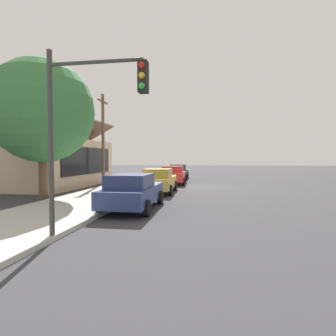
{
  "coord_description": "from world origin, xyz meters",
  "views": [
    {
      "loc": [
        -21.55,
        -0.77,
        2.3
      ],
      "look_at": [
        0.76,
        2.92,
        1.44
      ],
      "focal_mm": 29.21,
      "sensor_mm": 36.0,
      "label": 1
    }
  ],
  "objects": [
    {
      "name": "traffic_light_main",
      "position": [
        -14.73,
        2.54,
        3.49
      ],
      "size": [
        0.37,
        2.79,
        5.2
      ],
      "color": "#383833",
      "rests_on": "ground"
    },
    {
      "name": "storefront_building",
      "position": [
        -1.24,
        11.98,
        2.0
      ],
      "size": [
        10.71,
        6.32,
        5.45
      ],
      "color": "#CCB293",
      "rests_on": "ground"
    },
    {
      "name": "car_navy",
      "position": [
        -9.95,
        2.73,
        0.82
      ],
      "size": [
        4.68,
        2.14,
        1.59
      ],
      "rotation": [
        0.0,
        0.0,
        0.01
      ],
      "color": "navy",
      "rests_on": "ground"
    },
    {
      "name": "fire_hydrant_red",
      "position": [
        -1.26,
        4.2,
        0.5
      ],
      "size": [
        0.22,
        0.22,
        0.71
      ],
      "color": "red",
      "rests_on": "sidewalk_curb"
    },
    {
      "name": "car_mustard",
      "position": [
        -4.17,
        2.71,
        0.81
      ],
      "size": [
        4.4,
        2.13,
        1.59
      ],
      "rotation": [
        0.0,
        0.0,
        0.03
      ],
      "color": "gold",
      "rests_on": "ground"
    },
    {
      "name": "ground_plane",
      "position": [
        0.0,
        0.0,
        0.0
      ],
      "size": [
        120.0,
        120.0,
        0.0
      ],
      "primitive_type": "plane",
      "color": "#38383D"
    },
    {
      "name": "utility_pole_wooden",
      "position": [
        -0.15,
        8.2,
        3.93
      ],
      "size": [
        1.8,
        0.24,
        7.5
      ],
      "color": "brown",
      "rests_on": "ground"
    },
    {
      "name": "car_charcoal",
      "position": [
        7.46,
        2.89,
        0.81
      ],
      "size": [
        4.44,
        2.1,
        1.59
      ],
      "rotation": [
        0.0,
        0.0,
        0.03
      ],
      "color": "#2D3035",
      "rests_on": "ground"
    },
    {
      "name": "shade_tree",
      "position": [
        -8.06,
        8.34,
        4.8
      ],
      "size": [
        5.54,
        5.54,
        7.59
      ],
      "color": "brown",
      "rests_on": "ground"
    },
    {
      "name": "sidewalk_curb",
      "position": [
        0.0,
        5.6,
        0.08
      ],
      "size": [
        60.0,
        4.2,
        0.16
      ],
      "primitive_type": "cube",
      "color": "#B2AFA8",
      "rests_on": "ground"
    },
    {
      "name": "car_cherry",
      "position": [
        1.71,
        2.61,
        0.81
      ],
      "size": [
        4.49,
        2.29,
        1.59
      ],
      "rotation": [
        0.0,
        0.0,
        0.06
      ],
      "color": "red",
      "rests_on": "ground"
    }
  ]
}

